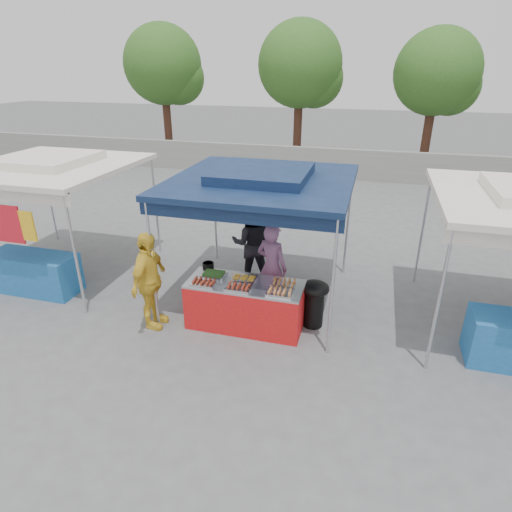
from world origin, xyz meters
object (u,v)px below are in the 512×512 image
(vendor_woman, at_px, (272,267))
(helper_man, at_px, (252,243))
(cooking_pot, at_px, (208,266))
(customer_person, at_px, (149,281))
(vendor_table, at_px, (245,304))
(wok_burner, at_px, (314,300))

(vendor_woman, height_order, helper_man, helper_man)
(vendor_woman, bearing_deg, cooking_pot, 37.47)
(helper_man, relative_size, customer_person, 1.02)
(vendor_table, relative_size, cooking_pot, 9.71)
(cooking_pot, xyz_separation_m, helper_man, (0.48, 1.27, -0.01))
(cooking_pot, bearing_deg, helper_man, 69.42)
(cooking_pot, distance_m, wok_burner, 2.00)
(vendor_table, xyz_separation_m, helper_man, (-0.33, 1.62, 0.47))
(cooking_pot, xyz_separation_m, customer_person, (-0.77, -0.78, -0.03))
(vendor_woman, bearing_deg, vendor_table, 86.65)
(cooking_pot, height_order, helper_man, helper_man)
(customer_person, bearing_deg, cooking_pot, -44.71)
(vendor_table, distance_m, vendor_woman, 0.89)
(helper_man, bearing_deg, vendor_table, 90.49)
(customer_person, bearing_deg, wok_burner, -74.48)
(cooking_pot, relative_size, customer_person, 0.12)
(helper_man, bearing_deg, vendor_woman, 113.78)
(wok_burner, relative_size, helper_man, 0.48)
(vendor_table, height_order, cooking_pot, cooking_pot)
(wok_burner, height_order, helper_man, helper_man)
(cooking_pot, relative_size, wok_burner, 0.24)
(vendor_table, height_order, helper_man, helper_man)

